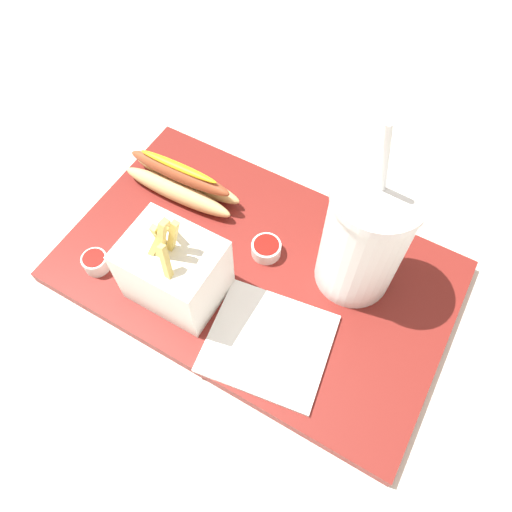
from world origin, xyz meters
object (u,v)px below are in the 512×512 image
soda_cup (364,238)px  ketchup_cup_2 (269,249)px  napkin_stack (268,343)px  ketchup_cup_1 (96,262)px  hot_dog_1 (181,182)px  fries_basket (174,270)px

soda_cup → ketchup_cup_2: bearing=13.3°
napkin_stack → ketchup_cup_2: bearing=-61.1°
ketchup_cup_1 → napkin_stack: 0.24m
hot_dog_1 → fries_basket: bearing=122.6°
ketchup_cup_1 → soda_cup: bearing=-152.3°
napkin_stack → hot_dog_1: bearing=-32.7°
fries_basket → ketchup_cup_1: fries_basket is taller
ketchup_cup_1 → napkin_stack: (-0.24, -0.02, -0.01)m
hot_dog_1 → ketchup_cup_2: bearing=169.5°
soda_cup → fries_basket: (0.18, 0.13, -0.04)m
soda_cup → ketchup_cup_1: bearing=27.7°
ketchup_cup_1 → ketchup_cup_2: ketchup_cup_1 is taller
soda_cup → fries_basket: 0.22m
ketchup_cup_1 → napkin_stack: size_ratio=0.23×
hot_dog_1 → napkin_stack: (-0.21, 0.14, -0.02)m
ketchup_cup_2 → napkin_stack: (-0.06, 0.11, -0.01)m
ketchup_cup_1 → ketchup_cup_2: (-0.18, -0.13, -0.00)m
fries_basket → hot_dog_1: (0.08, -0.13, -0.03)m
fries_basket → ketchup_cup_1: 0.12m
hot_dog_1 → soda_cup: bearing=179.2°
hot_dog_1 → napkin_stack: hot_dog_1 is taller
ketchup_cup_1 → ketchup_cup_2: size_ratio=0.84×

